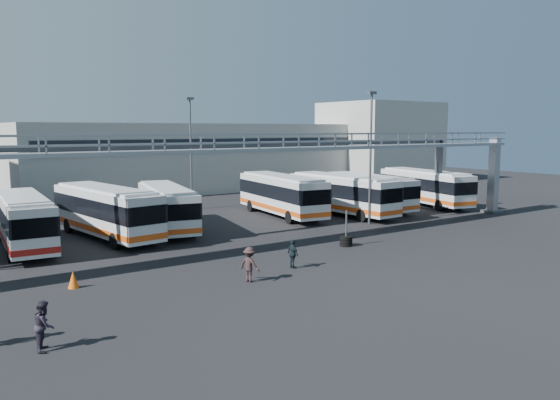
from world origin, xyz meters
TOP-DOWN VIEW (x-y plane):
  - ground at (0.00, 0.00)m, footprint 140.00×140.00m
  - gantry at (0.00, 5.87)m, footprint 51.40×5.15m
  - warehouse at (12.00, 38.00)m, footprint 42.00×14.00m
  - building_right at (38.00, 32.00)m, footprint 14.00×12.00m
  - light_pole_mid at (12.00, 7.00)m, footprint 0.70×0.35m
  - light_pole_back at (4.00, 22.00)m, footprint 0.70×0.35m
  - bus_2 at (-11.77, 12.76)m, footprint 3.24×11.07m
  - bus_3 at (-6.61, 13.05)m, footprint 4.20×11.75m
  - bus_4 at (-2.04, 13.52)m, footprint 4.59×10.98m
  - bus_6 at (8.54, 14.05)m, footprint 4.08×11.74m
  - bus_7 at (13.22, 11.65)m, footprint 3.02×11.45m
  - bus_8 at (17.31, 12.63)m, footprint 3.08×10.72m
  - bus_9 at (23.75, 11.58)m, footprint 4.62×11.51m
  - pedestrian_b at (-14.17, -4.67)m, footprint 0.88×0.99m
  - pedestrian_c at (-4.19, -1.56)m, footprint 0.99×1.26m
  - pedestrian_d at (-0.96, -0.67)m, footprint 0.43×0.94m
  - cone_right at (-11.53, 2.23)m, footprint 0.56×0.56m
  - tire_stack at (5.10, 1.91)m, footprint 0.80×0.80m

SIDE VIEW (x-z plane):
  - ground at x=0.00m, z-range 0.00..0.00m
  - tire_stack at x=5.10m, z-range -0.76..1.54m
  - cone_right at x=-11.53m, z-range 0.00..0.80m
  - pedestrian_d at x=-0.96m, z-range 0.00..1.56m
  - pedestrian_b at x=-14.17m, z-range 0.00..1.70m
  - pedestrian_c at x=-4.19m, z-range 0.00..1.71m
  - bus_8 at x=17.31m, z-range 0.17..3.39m
  - bus_4 at x=-2.04m, z-range 0.17..3.42m
  - bus_2 at x=-11.77m, z-range 0.18..3.49m
  - bus_9 at x=23.75m, z-range 0.18..3.59m
  - bus_7 at x=13.22m, z-range 0.18..3.64m
  - bus_3 at x=-6.61m, z-range 0.19..3.68m
  - bus_6 at x=8.54m, z-range 0.19..3.68m
  - warehouse at x=12.00m, z-range 0.00..8.00m
  - building_right at x=38.00m, z-range 0.00..11.00m
  - gantry at x=0.00m, z-range 1.96..9.06m
  - light_pole_mid at x=12.00m, z-range 0.62..10.83m
  - light_pole_back at x=4.00m, z-range 0.62..10.83m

